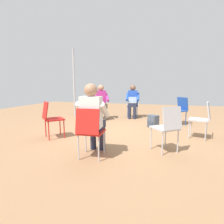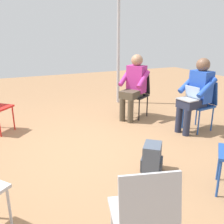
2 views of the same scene
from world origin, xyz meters
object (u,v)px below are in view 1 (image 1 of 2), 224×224
object	(u,v)px
chair_northwest	(101,105)
chair_northeast	(180,109)
chair_north	(133,104)
chair_south	(90,129)
chair_southeast	(167,126)
person_in_magenta	(101,100)
backpack_near_laptop_user	(153,122)
chair_east	(202,117)
person_in_white	(93,116)
person_with_laptop	(133,99)
chair_southwest	(51,117)

from	to	relation	value
chair_northwest	chair_northeast	bearing A→B (deg)	142.88
chair_north	chair_south	bearing A→B (deg)	82.91
chair_southeast	person_in_magenta	world-z (taller)	person_in_magenta
backpack_near_laptop_user	chair_east	bearing A→B (deg)	-35.89
chair_east	person_in_white	size ratio (longest dim) A/B	0.69
chair_southeast	backpack_near_laptop_user	world-z (taller)	chair_southeast
person_in_magenta	person_with_laptop	bearing A→B (deg)	179.81
chair_east	person_in_white	xyz separation A→B (m)	(-2.01, -1.58, 0.20)
chair_east	person_in_white	distance (m)	2.56
chair_north	chair_southeast	size ratio (longest dim) A/B	1.00
chair_southwest	person_in_white	bearing A→B (deg)	15.40
person_in_white	chair_east	bearing A→B (deg)	33.81
person_in_white	backpack_near_laptop_user	size ratio (longest dim) A/B	3.44
chair_south	chair_southwest	size ratio (longest dim) A/B	1.00
chair_south	chair_northwest	distance (m)	3.63
chair_south	chair_northeast	bearing A→B (deg)	58.45
person_with_laptop	backpack_near_laptop_user	world-z (taller)	person_with_laptop
chair_east	person_with_laptop	bearing A→B (deg)	56.90
backpack_near_laptop_user	chair_north	bearing A→B (deg)	118.97
chair_north	person_with_laptop	size ratio (longest dim) A/B	0.69
chair_northeast	backpack_near_laptop_user	xyz separation A→B (m)	(-0.76, -0.63, -0.34)
chair_east	chair_southeast	size ratio (longest dim) A/B	1.00
chair_south	chair_southeast	bearing A→B (deg)	23.39
chair_northeast	person_with_laptop	distance (m)	1.78
chair_east	person_in_white	world-z (taller)	person_in_white
chair_northeast	chair_southwest	xyz separation A→B (m)	(-2.97, -2.35, 0.00)
chair_southeast	person_in_white	distance (m)	1.33
chair_northwest	backpack_near_laptop_user	size ratio (longest dim) A/B	2.36
chair_northeast	chair_southeast	world-z (taller)	same
chair_southwest	chair_southeast	bearing A→B (deg)	37.93
chair_south	chair_northeast	distance (m)	3.58
chair_northwest	person_with_laptop	world-z (taller)	person_with_laptop
chair_northwest	chair_north	distance (m)	1.26
chair_south	person_in_white	world-z (taller)	person_in_white
chair_south	person_in_white	distance (m)	0.26
chair_southeast	chair_northwest	bearing A→B (deg)	90.58
chair_southwest	chair_northwest	bearing A→B (deg)	126.69
backpack_near_laptop_user	person_in_white	bearing A→B (deg)	-110.51
chair_south	chair_southwest	bearing A→B (deg)	143.62
chair_north	chair_east	xyz separation A→B (m)	(1.98, -2.37, 0.00)
chair_southeast	person_in_magenta	distance (m)	3.48
chair_northwest	chair_northeast	size ratio (longest dim) A/B	1.00
chair_northwest	person_in_white	world-z (taller)	person_in_white
chair_northeast	chair_north	world-z (taller)	same
person_with_laptop	backpack_near_laptop_user	xyz separation A→B (m)	(0.84, -1.39, -0.53)
chair_southwest	backpack_near_laptop_user	world-z (taller)	chair_southwest
chair_north	person_in_magenta	distance (m)	1.29
chair_east	chair_northwest	bearing A→B (deg)	75.78
chair_southwest	person_in_white	size ratio (longest dim) A/B	0.69
person_with_laptop	person_in_white	xyz separation A→B (m)	(-0.05, -3.78, 0.00)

